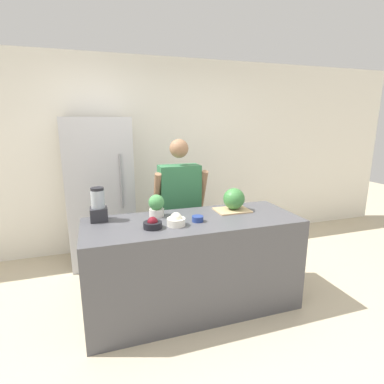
{
  "coord_description": "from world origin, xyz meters",
  "views": [
    {
      "loc": [
        -0.82,
        -2.1,
        1.77
      ],
      "look_at": [
        0.0,
        0.41,
        1.14
      ],
      "focal_mm": 28.0,
      "sensor_mm": 36.0,
      "label": 1
    }
  ],
  "objects_px": {
    "blender": "(98,206)",
    "potted_plant": "(156,205)",
    "watermelon": "(234,199)",
    "bowl_cherries": "(153,224)",
    "refrigerator": "(101,192)",
    "person": "(180,209)",
    "bowl_cream": "(176,220)",
    "bowl_small_blue": "(198,219)"
  },
  "relations": [
    {
      "from": "person",
      "to": "bowl_cream",
      "type": "xyz_separation_m",
      "value": [
        -0.25,
        -0.77,
        0.14
      ]
    },
    {
      "from": "bowl_cherries",
      "to": "refrigerator",
      "type": "bearing_deg",
      "value": 104.72
    },
    {
      "from": "refrigerator",
      "to": "person",
      "type": "relative_size",
      "value": 1.15
    },
    {
      "from": "watermelon",
      "to": "bowl_small_blue",
      "type": "height_order",
      "value": "watermelon"
    },
    {
      "from": "person",
      "to": "bowl_small_blue",
      "type": "bearing_deg",
      "value": -93.0
    },
    {
      "from": "refrigerator",
      "to": "bowl_small_blue",
      "type": "xyz_separation_m",
      "value": [
        0.79,
        -1.4,
        0.01
      ]
    },
    {
      "from": "bowl_small_blue",
      "to": "blender",
      "type": "xyz_separation_m",
      "value": [
        -0.84,
        0.3,
        0.11
      ]
    },
    {
      "from": "watermelon",
      "to": "potted_plant",
      "type": "height_order",
      "value": "watermelon"
    },
    {
      "from": "watermelon",
      "to": "blender",
      "type": "xyz_separation_m",
      "value": [
        -1.29,
        0.09,
        0.01
      ]
    },
    {
      "from": "person",
      "to": "bowl_cream",
      "type": "bearing_deg",
      "value": -107.91
    },
    {
      "from": "refrigerator",
      "to": "blender",
      "type": "distance_m",
      "value": 1.1
    },
    {
      "from": "person",
      "to": "bowl_cherries",
      "type": "xyz_separation_m",
      "value": [
        -0.45,
        -0.77,
        0.13
      ]
    },
    {
      "from": "bowl_cream",
      "to": "bowl_small_blue",
      "type": "height_order",
      "value": "bowl_cream"
    },
    {
      "from": "bowl_small_blue",
      "to": "refrigerator",
      "type": "bearing_deg",
      "value": 119.59
    },
    {
      "from": "refrigerator",
      "to": "potted_plant",
      "type": "bearing_deg",
      "value": -67.08
    },
    {
      "from": "bowl_small_blue",
      "to": "bowl_cream",
      "type": "bearing_deg",
      "value": -169.08
    },
    {
      "from": "refrigerator",
      "to": "bowl_cherries",
      "type": "height_order",
      "value": "refrigerator"
    },
    {
      "from": "watermelon",
      "to": "bowl_cherries",
      "type": "bearing_deg",
      "value": -163.71
    },
    {
      "from": "blender",
      "to": "potted_plant",
      "type": "xyz_separation_m",
      "value": [
        0.52,
        -0.03,
        -0.03
      ]
    },
    {
      "from": "watermelon",
      "to": "bowl_cherries",
      "type": "distance_m",
      "value": 0.91
    },
    {
      "from": "person",
      "to": "blender",
      "type": "xyz_separation_m",
      "value": [
        -0.87,
        -0.42,
        0.22
      ]
    },
    {
      "from": "refrigerator",
      "to": "potted_plant",
      "type": "relative_size",
      "value": 8.69
    },
    {
      "from": "blender",
      "to": "potted_plant",
      "type": "height_order",
      "value": "blender"
    },
    {
      "from": "bowl_small_blue",
      "to": "potted_plant",
      "type": "distance_m",
      "value": 0.42
    },
    {
      "from": "bowl_small_blue",
      "to": "potted_plant",
      "type": "height_order",
      "value": "potted_plant"
    },
    {
      "from": "refrigerator",
      "to": "bowl_small_blue",
      "type": "bearing_deg",
      "value": -60.41
    },
    {
      "from": "potted_plant",
      "to": "watermelon",
      "type": "bearing_deg",
      "value": -4.29
    },
    {
      "from": "watermelon",
      "to": "bowl_small_blue",
      "type": "bearing_deg",
      "value": -155.3
    },
    {
      "from": "bowl_cream",
      "to": "refrigerator",
      "type": "bearing_deg",
      "value": 112.1
    },
    {
      "from": "bowl_cherries",
      "to": "bowl_small_blue",
      "type": "bearing_deg",
      "value": 6.11
    },
    {
      "from": "person",
      "to": "bowl_cherries",
      "type": "relative_size",
      "value": 10.05
    },
    {
      "from": "watermelon",
      "to": "bowl_cherries",
      "type": "relative_size",
      "value": 1.36
    },
    {
      "from": "bowl_cherries",
      "to": "potted_plant",
      "type": "xyz_separation_m",
      "value": [
        0.1,
        0.31,
        0.07
      ]
    },
    {
      "from": "potted_plant",
      "to": "refrigerator",
      "type": "bearing_deg",
      "value": 112.92
    },
    {
      "from": "person",
      "to": "bowl_cream",
      "type": "relative_size",
      "value": 9.92
    },
    {
      "from": "bowl_cherries",
      "to": "blender",
      "type": "bearing_deg",
      "value": 140.64
    },
    {
      "from": "bowl_cherries",
      "to": "blender",
      "type": "height_order",
      "value": "blender"
    },
    {
      "from": "refrigerator",
      "to": "bowl_small_blue",
      "type": "distance_m",
      "value": 1.61
    },
    {
      "from": "person",
      "to": "refrigerator",
      "type": "bearing_deg",
      "value": 141.1
    },
    {
      "from": "person",
      "to": "blender",
      "type": "bearing_deg",
      "value": -154.09
    },
    {
      "from": "person",
      "to": "potted_plant",
      "type": "height_order",
      "value": "person"
    },
    {
      "from": "refrigerator",
      "to": "bowl_cherries",
      "type": "bearing_deg",
      "value": -75.28
    }
  ]
}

